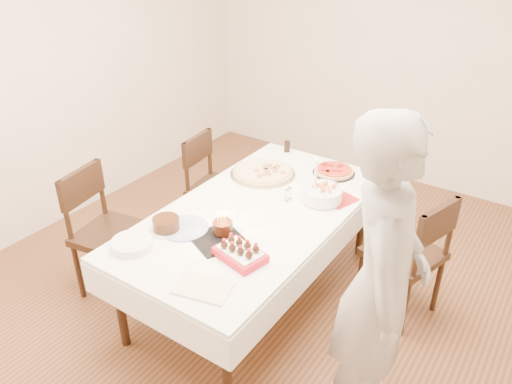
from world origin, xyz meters
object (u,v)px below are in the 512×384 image
Objects in this scene: birthday_cake at (223,223)px; chair_left_dessert at (112,234)px; layer_cake at (166,224)px; pizza_pepperoni at (334,171)px; chair_left_savory at (219,189)px; taper_candle at (315,180)px; person at (381,284)px; pasta_bowl at (322,194)px; dining_table at (256,254)px; strawberry_box at (240,253)px; pizza_white at (263,172)px; cola_glass at (287,146)px; chair_right_savory at (403,254)px.

chair_left_dessert is at bearing -167.95° from birthday_cake.
chair_left_dessert is 4.45× the size of layer_cake.
pizza_pepperoni is (1.11, 1.39, 0.27)m from chair_left_dessert.
chair_left_savory is 2.67× the size of taper_candle.
chair_left_dessert is at bearing -128.65° from pizza_pepperoni.
person reaches higher than chair_left_dessert.
layer_cake is (-0.67, -0.93, -0.01)m from pasta_bowl.
dining_table is 9.46× the size of layer_cake.
strawberry_box is at bearing -95.13° from pasta_bowl.
taper_candle is (0.55, -0.14, 0.16)m from pizza_white.
dining_table is 1.13m from cola_glass.
chair_right_savory is at bearing 172.58° from chair_left_savory.
chair_left_savory is 4.22× the size of layer_cake.
person is at bearing -64.18° from chair_right_savory.
pizza_pepperoni is (-0.76, 0.39, 0.28)m from chair_right_savory.
person reaches higher than dining_table.
dining_table is 1.06m from chair_right_savory.
dining_table is at bearing 48.26° from person.
layer_cake is (-0.01, -1.53, -0.00)m from cola_glass.
pizza_pepperoni is at bearing -165.41° from chair_left_savory.
pizza_pepperoni is (0.46, 0.35, 0.00)m from pizza_white.
pizza_white is 0.50m from cola_glass.
cola_glass is at bearing 26.63° from person.
chair_right_savory is at bearing 5.75° from pasta_bowl.
dining_table is 0.70m from strawberry_box.
chair_right_savory is at bearing 25.56° from dining_table.
pizza_white and pizza_pepperoni have the same top height.
chair_left_dessert is 1.80m from pizza_pepperoni.
birthday_cake is (0.90, 0.19, 0.33)m from chair_left_dessert.
pizza_white is 1.04m from layer_cake.
chair_right_savory is 1.25m from pizza_white.
birthday_cake reaches higher than cola_glass.
chair_left_dessert is 2.95× the size of pizza_pepperoni.
pasta_bowl reaches higher than strawberry_box.
person reaches higher than strawberry_box.
chair_left_savory is 0.55m from pizza_white.
taper_candle is at bearing 165.97° from chair_left_savory.
layer_cake is (-0.63, -0.89, -0.13)m from taper_candle.
pasta_bowl is 0.14m from taper_candle.
chair_right_savory is 0.81m from taper_candle.
layer_cake is 0.59m from strawberry_box.
chair_left_savory reaches higher than cola_glass.
chair_right_savory is at bearing 37.42° from layer_cake.
pizza_pepperoni is 2.44× the size of birthday_cake.
chair_left_savory is 1.14m from layer_cake.
pizza_white is 1.13m from strawberry_box.
birthday_cake is (-0.97, -0.81, 0.34)m from chair_right_savory.
chair_right_savory is 4.36× the size of layer_cake.
pasta_bowl reaches higher than pizza_white.
taper_candle is at bearing 52.00° from dining_table.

